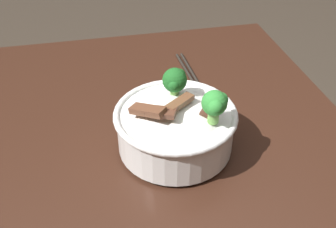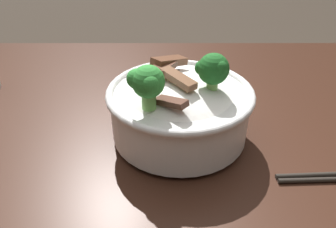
{
  "view_description": "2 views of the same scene",
  "coord_description": "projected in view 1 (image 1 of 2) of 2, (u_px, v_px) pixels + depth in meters",
  "views": [
    {
      "loc": [
        0.5,
        -0.11,
        1.29
      ],
      "look_at": [
        -0.07,
        0.02,
        0.85
      ],
      "focal_mm": 42.42,
      "sensor_mm": 36.0,
      "label": 1
    },
    {
      "loc": [
        -0.04,
        0.45,
        1.1
      ],
      "look_at": [
        -0.04,
        -0.01,
        0.8
      ],
      "focal_mm": 34.1,
      "sensor_mm": 36.0,
      "label": 2
    }
  ],
  "objects": [
    {
      "name": "chopsticks_pair",
      "position": [
        192.0,
        76.0,
        0.97
      ],
      "size": [
        0.23,
        0.03,
        0.01
      ],
      "color": "#28231E",
      "rests_on": "dining_table"
    },
    {
      "name": "rice_bowl",
      "position": [
        176.0,
        124.0,
        0.73
      ],
      "size": [
        0.23,
        0.23,
        0.15
      ],
      "color": "white",
      "rests_on": "dining_table"
    },
    {
      "name": "dining_table",
      "position": [
        168.0,
        214.0,
        0.79
      ],
      "size": [
        1.13,
        0.81,
        0.78
      ],
      "color": "#381E14",
      "rests_on": "ground"
    }
  ]
}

